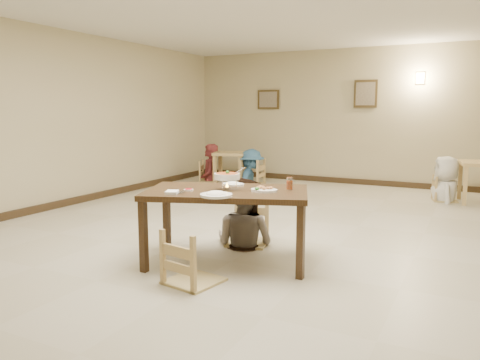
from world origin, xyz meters
The scene contains 26 objects.
floor centered at (0.00, 0.00, 0.00)m, with size 10.00×10.00×0.00m, color #BEB69D.
wall_back centered at (0.00, 5.00, 1.50)m, with size 10.00×10.00×0.00m, color #B9AD88.
wall_left centered at (-4.00, 0.00, 1.50)m, with size 10.00×10.00×0.00m, color #B9AD88.
baseboard_back centered at (0.00, 4.97, 0.06)m, with size 8.00×0.06×0.12m, color #312314.
baseboard_left centered at (-3.97, 0.00, 0.06)m, with size 0.06×10.00×0.12m, color #312314.
picture_a centered at (-2.20, 4.96, 1.90)m, with size 0.55×0.04×0.45m.
picture_b centered at (0.10, 4.96, 2.00)m, with size 0.50×0.04×0.60m.
wall_sconce centered at (1.20, 4.96, 2.30)m, with size 0.16×0.05×0.22m, color #FFD88C.
main_table centered at (-0.04, -1.14, 0.72)m, with size 1.94×1.48×0.80m.
chair_far centered at (-0.14, -0.40, 0.51)m, with size 0.48×0.48×1.03m.
chair_near centered at (-0.03, -1.82, 0.50)m, with size 0.47×0.47×1.01m.
main_diner centered at (-0.16, -0.46, 0.83)m, with size 0.81×0.63×1.67m, color gray.
curry_warmer centered at (-0.04, -1.13, 0.95)m, with size 0.31×0.27×0.25m.
rice_plate_far centered at (-0.12, -0.82, 0.82)m, with size 0.26×0.26×0.06m.
rice_plate_near centered at (0.05, -1.52, 0.82)m, with size 0.32×0.32×0.07m.
fried_plate centered at (0.36, -1.05, 0.82)m, with size 0.29×0.29×0.06m.
chili_dish centered at (-0.37, -1.37, 0.81)m, with size 0.10×0.10×0.02m.
napkin_cutlery centered at (-0.42, -1.59, 0.82)m, with size 0.20×0.26×0.03m.
drink_glass centered at (0.56, -0.83, 0.86)m, with size 0.07×0.07×0.13m.
bg_table_left centered at (-2.66, 3.86, 0.57)m, with size 0.88×0.88×0.70m.
bg_chair_ll centered at (-3.19, 3.83, 0.45)m, with size 0.43×0.43×0.91m.
bg_chair_lr centered at (-2.12, 3.86, 0.54)m, with size 0.51×0.51×1.08m.
bg_chair_rl centered at (1.87, 3.73, 0.43)m, with size 0.41×0.41×0.87m.
bg_diner_a centered at (-3.19, 3.83, 0.88)m, with size 0.64×0.42×1.75m, color maroon.
bg_diner_b centered at (-2.12, 3.86, 0.79)m, with size 1.03×0.59×1.59m, color #40698C.
bg_diner_c centered at (1.87, 3.73, 0.82)m, with size 0.81×0.52×1.65m, color silver.
Camera 1 is at (2.32, -5.48, 1.65)m, focal length 35.00 mm.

